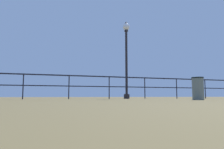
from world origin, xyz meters
The scene contains 3 objects.
pier_railing centered at (0.00, 8.98, 0.74)m, with size 19.61×0.05×1.01m.
lamppost_center centered at (0.07, 9.25, 2.25)m, with size 0.34×0.34×3.77m.
trash_bin centered at (1.25, 5.85, 0.38)m, with size 0.39×0.39×0.76m.
Camera 1 is at (-3.67, 0.20, 0.12)m, focal length 32.97 mm.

